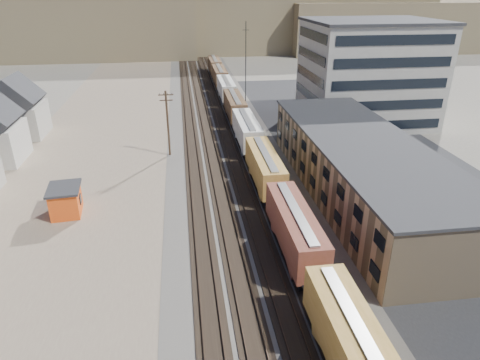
{
  "coord_description": "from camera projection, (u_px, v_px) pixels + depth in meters",
  "views": [
    {
      "loc": [
        -6.28,
        -20.52,
        24.08
      ],
      "look_at": [
        0.04,
        24.9,
        3.0
      ],
      "focal_mm": 32.0,
      "sensor_mm": 36.0,
      "label": 1
    }
  ],
  "objects": [
    {
      "name": "ballast_bed",
      "position": [
        220.0,
        136.0,
        74.29
      ],
      "size": [
        18.0,
        200.0,
        0.06
      ],
      "primitive_type": "cube",
      "color": "#4C4742",
      "rests_on": "ground"
    },
    {
      "name": "dirt_yard",
      "position": [
        91.0,
        164.0,
        62.79
      ],
      "size": [
        24.0,
        180.0,
        0.03
      ],
      "primitive_type": "cube",
      "color": "#7D6756",
      "rests_on": "ground"
    },
    {
      "name": "parked_car_blue",
      "position": [
        324.0,
        121.0,
        80.24
      ],
      "size": [
        5.44,
        5.44,
        1.46
      ],
      "primitive_type": "imported",
      "rotation": [
        0.0,
        0.0,
        0.78
      ],
      "color": "#172150",
      "rests_on": "ground"
    },
    {
      "name": "warehouse",
      "position": [
        361.0,
        168.0,
        52.15
      ],
      "size": [
        12.4,
        40.4,
        7.25
      ],
      "color": "tan",
      "rests_on": "ground"
    },
    {
      "name": "radio_mast",
      "position": [
        246.0,
        71.0,
        80.24
      ],
      "size": [
        1.2,
        0.16,
        18.0
      ],
      "color": "black",
      "rests_on": "ground"
    },
    {
      "name": "rail_tracks",
      "position": [
        217.0,
        136.0,
        74.19
      ],
      "size": [
        11.4,
        200.0,
        0.24
      ],
      "color": "black",
      "rests_on": "ground"
    },
    {
      "name": "parked_car_white",
      "position": [
        478.0,
        257.0,
        40.19
      ],
      "size": [
        3.23,
        4.31,
        1.36
      ],
      "primitive_type": "imported",
      "rotation": [
        0.0,
        0.0,
        -0.5
      ],
      "color": "silver",
      "rests_on": "ground"
    },
    {
      "name": "asphalt_lot",
      "position": [
        377.0,
        162.0,
        63.55
      ],
      "size": [
        26.0,
        120.0,
        0.04
      ],
      "primitive_type": "cube",
      "color": "#232326",
      "rests_on": "ground"
    },
    {
      "name": "office_tower",
      "position": [
        368.0,
        73.0,
        78.39
      ],
      "size": [
        22.6,
        18.6,
        18.45
      ],
      "color": "#9E998E",
      "rests_on": "ground"
    },
    {
      "name": "freight_train",
      "position": [
        240.0,
        117.0,
        75.18
      ],
      "size": [
        3.0,
        119.74,
        4.46
      ],
      "color": "black",
      "rests_on": "ground"
    },
    {
      "name": "parked_car_far",
      "position": [
        355.0,
        116.0,
        82.87
      ],
      "size": [
        2.22,
        4.55,
        1.5
      ],
      "primitive_type": "imported",
      "rotation": [
        0.0,
        0.0,
        -0.11
      ],
      "color": "white",
      "rests_on": "ground"
    },
    {
      "name": "hills_north",
      "position": [
        192.0,
        11.0,
        174.56
      ],
      "size": [
        265.0,
        80.0,
        32.0
      ],
      "color": "brown",
      "rests_on": "ground"
    },
    {
      "name": "maintenance_shed",
      "position": [
        66.0,
        200.0,
        48.59
      ],
      "size": [
        3.95,
        4.87,
        3.32
      ],
      "color": "#EA5016",
      "rests_on": "ground"
    },
    {
      "name": "utility_pole_north",
      "position": [
        168.0,
        122.0,
        63.82
      ],
      "size": [
        2.2,
        0.32,
        10.0
      ],
      "color": "#382619",
      "rests_on": "ground"
    }
  ]
}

